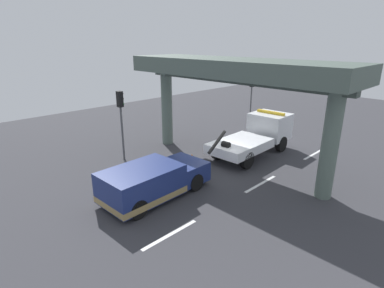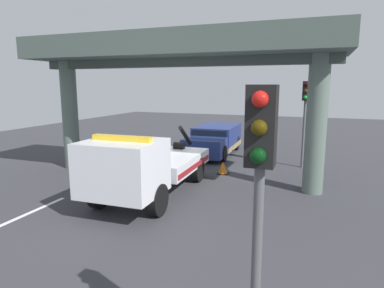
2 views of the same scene
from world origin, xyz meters
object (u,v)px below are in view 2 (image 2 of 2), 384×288
object	(u,v)px
tow_truck_white	(144,166)
traffic_cone_orange	(223,168)
towed_van_green	(215,140)
traffic_light_near	(305,105)
traffic_light_far	(259,181)

from	to	relation	value
tow_truck_white	traffic_cone_orange	world-z (taller)	tow_truck_white
towed_van_green	traffic_light_near	bearing A→B (deg)	70.94
tow_truck_white	traffic_light_far	distance (m)	8.11
traffic_light_near	towed_van_green	bearing A→B (deg)	-109.06
tow_truck_white	traffic_cone_orange	size ratio (longest dim) A/B	12.92
tow_truck_white	traffic_cone_orange	xyz separation A→B (m)	(-4.26, 1.64, -0.94)
traffic_cone_orange	tow_truck_white	bearing A→B (deg)	-21.11
tow_truck_white	traffic_light_far	bearing A→B (deg)	38.23
traffic_light_far	traffic_cone_orange	xyz separation A→B (m)	(-10.49, -3.27, -2.63)
traffic_light_near	traffic_cone_orange	bearing A→B (deg)	-52.48
traffic_light_near	traffic_light_far	distance (m)	13.00
towed_van_green	traffic_cone_orange	distance (m)	4.56
traffic_light_far	tow_truck_white	bearing A→B (deg)	-141.77
traffic_light_near	traffic_light_far	bearing A→B (deg)	-0.00
traffic_light_near	traffic_light_far	xyz separation A→B (m)	(13.00, -0.00, -0.12)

